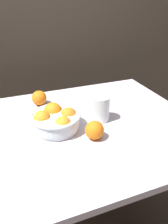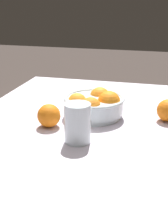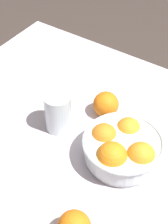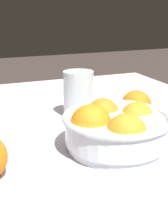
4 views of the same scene
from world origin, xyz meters
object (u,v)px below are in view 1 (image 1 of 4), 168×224
(juice_glass, at_px, (101,109))
(orange_loose_near_bowl, at_px, (94,130))
(fruit_bowl, at_px, (56,120))
(orange_loose_front, at_px, (39,98))

(juice_glass, bearing_deg, orange_loose_near_bowl, -124.80)
(fruit_bowl, distance_m, juice_glass, 0.22)
(orange_loose_near_bowl, bearing_deg, orange_loose_front, 111.52)
(fruit_bowl, distance_m, orange_loose_front, 0.26)
(juice_glass, distance_m, orange_loose_near_bowl, 0.15)
(juice_glass, bearing_deg, fruit_bowl, 178.93)
(orange_loose_near_bowl, bearing_deg, juice_glass, 55.20)
(fruit_bowl, bearing_deg, orange_loose_near_bowl, -44.90)
(juice_glass, xyz_separation_m, orange_loose_near_bowl, (-0.09, -0.12, -0.02))
(fruit_bowl, relative_size, juice_glass, 1.82)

